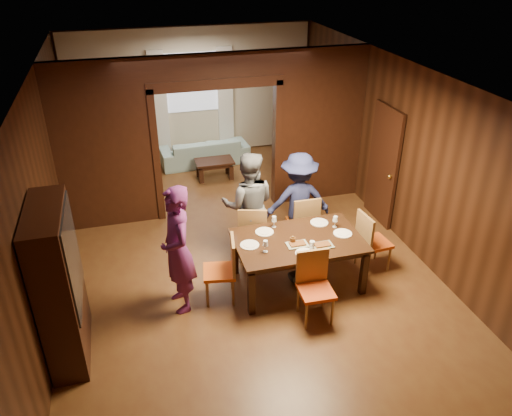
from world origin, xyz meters
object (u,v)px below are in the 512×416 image
object	(u,v)px
person_purple	(178,250)
person_grey	(248,206)
dining_table	(297,261)
person_navy	(298,201)
chair_left	(219,270)
chair_far_r	(302,221)
chair_far_l	(253,231)
chair_right	(374,241)
sofa	(204,151)
hutch	(59,285)
coffee_table	(215,169)
chair_near	(316,289)

from	to	relation	value
person_purple	person_grey	bearing A→B (deg)	120.92
person_purple	dining_table	size ratio (longest dim) A/B	1.01
person_purple	person_navy	distance (m)	2.34
chair_left	chair_far_r	bearing A→B (deg)	131.30
person_purple	person_navy	size ratio (longest dim) A/B	1.12
chair_far_l	person_navy	bearing A→B (deg)	-150.61
person_navy	chair_far_l	bearing A→B (deg)	19.19
chair_far_r	chair_right	bearing A→B (deg)	135.19
person_navy	chair_far_r	xyz separation A→B (m)	(0.05, -0.09, -0.33)
chair_right	chair_far_r	size ratio (longest dim) A/B	1.00
person_purple	dining_table	bearing A→B (deg)	83.52
dining_table	chair_far_l	bearing A→B (deg)	118.59
chair_right	sofa	bearing A→B (deg)	15.19
chair_far_l	hutch	bearing A→B (deg)	43.66
hutch	coffee_table	bearing A→B (deg)	58.95
dining_table	chair_far_l	world-z (taller)	chair_far_l
chair_far_r	person_navy	bearing A→B (deg)	-60.05
chair_right	chair_far_r	world-z (taller)	same
person_grey	sofa	distance (m)	3.89
chair_right	hutch	distance (m)	4.49
chair_far_l	sofa	bearing A→B (deg)	-72.51
chair_far_r	chair_near	bearing A→B (deg)	76.49
person_purple	chair_right	xyz separation A→B (m)	(2.98, 0.11, -0.43)
chair_right	chair_far_r	bearing A→B (deg)	39.03
person_grey	chair_far_r	distance (m)	0.98
person_purple	coffee_table	xyz separation A→B (m)	(1.27, 3.99, -0.72)
chair_left	chair_far_r	size ratio (longest dim) A/B	1.00
person_grey	hutch	size ratio (longest dim) A/B	0.88
person_navy	chair_far_l	size ratio (longest dim) A/B	1.68
sofa	chair_far_l	size ratio (longest dim) A/B	2.03
person_grey	chair_far_l	distance (m)	0.42
person_navy	chair_near	distance (m)	1.90
coffee_table	dining_table	bearing A→B (deg)	-83.42
hutch	chair_near	bearing A→B (deg)	-4.76
hutch	person_navy	bearing A→B (deg)	24.00
coffee_table	chair_far_l	bearing A→B (deg)	-89.97
person_purple	dining_table	world-z (taller)	person_purple
person_navy	coffee_table	bearing A→B (deg)	-68.04
chair_right	chair_far_l	size ratio (longest dim) A/B	1.00
coffee_table	sofa	bearing A→B (deg)	94.03
person_grey	sofa	bearing A→B (deg)	-74.90
person_grey	sofa	world-z (taller)	person_grey
person_grey	person_navy	distance (m)	0.85
sofa	chair_right	distance (m)	5.06
person_navy	chair_near	world-z (taller)	person_navy
chair_right	chair_left	bearing A→B (deg)	87.14
person_navy	dining_table	size ratio (longest dim) A/B	0.90
coffee_table	chair_far_r	world-z (taller)	chair_far_r
chair_left	chair_near	size ratio (longest dim) A/B	1.00
sofa	coffee_table	size ratio (longest dim) A/B	2.46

